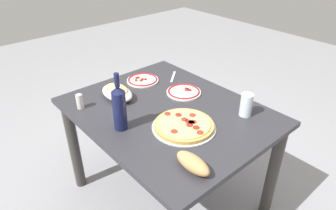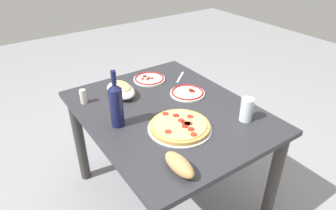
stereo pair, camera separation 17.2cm
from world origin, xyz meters
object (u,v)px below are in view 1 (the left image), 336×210
Objects in this scene: pepperoni_pizza at (184,125)px; bread_loaf at (193,163)px; side_plate_near at (143,80)px; side_plate_far at (184,92)px; wine_bottle at (119,107)px; water_glass at (246,105)px; spice_shaker at (80,101)px; baked_pasta_dish at (117,92)px; dining_table at (168,127)px.

pepperoni_pizza is 0.32m from bread_loaf.
side_plate_far is (0.31, 0.09, -0.00)m from side_plate_near.
side_plate_far is at bearing 96.89° from wine_bottle.
side_plate_far is at bearing 139.33° from bread_loaf.
water_glass reaches higher than pepperoni_pizza.
bread_loaf is (0.25, -0.19, 0.02)m from pepperoni_pizza.
wine_bottle is 0.34m from spice_shaker.
water_glass reaches higher than bread_loaf.
pepperoni_pizza is at bearing 9.99° from baked_pasta_dish.
dining_table is 0.53m from bread_loaf.
wine_bottle is (-0.02, -0.31, 0.25)m from dining_table.
side_plate_far is 0.63m from spice_shaker.
dining_table is at bearing 150.89° from bread_loaf.
wine_bottle is at bearing -130.49° from pepperoni_pizza.
water_glass is at bearing 102.40° from bread_loaf.
pepperoni_pizza is at bearing -111.67° from water_glass.
side_plate_near is at bearing 108.19° from baked_pasta_dish.
wine_bottle is at bearing -94.15° from dining_table.
wine_bottle is (-0.21, -0.25, 0.11)m from pepperoni_pizza.
water_glass reaches higher than baked_pasta_dish.
side_plate_near is at bearing 131.37° from wine_bottle.
side_plate_near and side_plate_far have the same top height.
water_glass is at bearing 34.12° from baked_pasta_dish.
water_glass is 0.60× the size of side_plate_far.
water_glass is 0.61× the size of side_plate_near.
pepperoni_pizza is 0.37m from water_glass.
side_plate_far is 0.70m from bread_loaf.
bread_loaf is at bearing -7.84° from baked_pasta_dish.
wine_bottle is 0.53m from side_plate_far.
water_glass reaches higher than side_plate_near.
pepperoni_pizza is 1.41× the size of baked_pasta_dish.
water_glass is 0.55m from bread_loaf.
water_glass reaches higher than side_plate_far.
bread_loaf is (0.75, -0.10, -0.01)m from baked_pasta_dish.
dining_table is 0.53m from spice_shaker.
dining_table is at bearing -138.86° from water_glass.
bread_loaf is (0.83, -0.36, 0.03)m from side_plate_near.
wine_bottle is 0.69m from water_glass.
dining_table is 3.64× the size of wine_bottle.
wine_bottle is 2.40× the size of water_glass.
bread_loaf reaches higher than side_plate_near.
baked_pasta_dish is at bearing 79.82° from spice_shaker.
pepperoni_pizza is 3.88× the size of spice_shaker.
pepperoni_pizza is (0.19, -0.06, 0.14)m from dining_table.
bread_loaf is 0.80m from spice_shaker.
spice_shaker is (-0.26, -0.58, 0.03)m from side_plate_far.
side_plate_far is at bearing 65.46° from spice_shaker.
dining_table is 0.24m from pepperoni_pizza.
baked_pasta_dish is 1.84× the size of water_glass.
wine_bottle reaches higher than side_plate_near.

